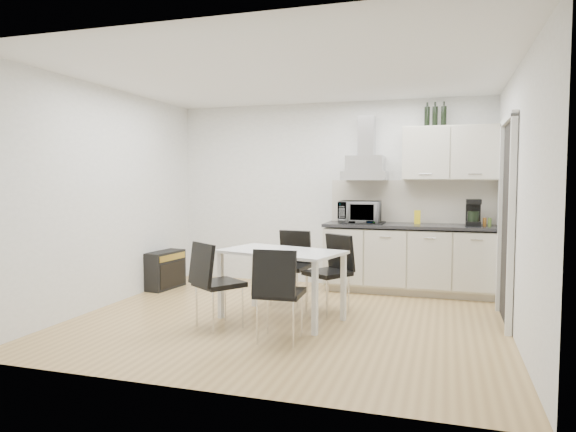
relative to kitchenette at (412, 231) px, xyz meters
name	(u,v)px	position (x,y,z in m)	size (l,w,h in m)	color
ground	(288,319)	(-1.18, -1.73, -0.83)	(4.50, 4.50, 0.00)	tan
wall_back	(329,194)	(-1.18, 0.27, 0.47)	(4.50, 0.10, 2.60)	white
wall_front	(204,209)	(-1.18, -3.73, 0.47)	(4.50, 0.10, 2.60)	white
wall_left	(108,197)	(-3.43, -1.73, 0.47)	(0.10, 4.00, 2.60)	white
wall_right	(518,202)	(1.07, -1.73, 0.47)	(0.10, 4.00, 2.60)	white
ceiling	(288,75)	(-1.18, -1.73, 1.77)	(4.50, 4.50, 0.00)	white
doorway	(506,223)	(1.03, -1.18, 0.22)	(0.08, 1.04, 2.10)	white
kitchenette	(412,231)	(0.00, 0.00, 0.00)	(2.22, 0.64, 2.52)	beige
dining_table	(282,259)	(-1.25, -1.76, -0.17)	(1.42, 1.03, 0.75)	white
chair_far_left	(289,268)	(-1.37, -1.08, -0.39)	(0.44, 0.50, 0.88)	black
chair_far_right	(327,274)	(-0.84, -1.34, -0.39)	(0.44, 0.50, 0.88)	black
chair_near_left	(219,285)	(-1.76, -2.24, -0.39)	(0.44, 0.50, 0.88)	black
chair_near_right	(280,294)	(-1.04, -2.47, -0.39)	(0.44, 0.50, 0.88)	black
guitar_amp	(165,270)	(-3.28, -0.73, -0.57)	(0.34, 0.65, 0.52)	black
floor_speaker	(272,272)	(-2.02, 0.17, -0.69)	(0.17, 0.15, 0.28)	black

